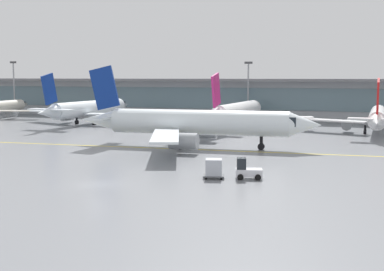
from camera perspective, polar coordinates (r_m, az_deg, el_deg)
The scene contains 11 objects.
ground_plane at distance 47.94m, azimuth -10.62°, elevation -5.50°, with size 400.00×400.00×0.00m, color slate.
taxiway_centreline_stripe at distance 69.54m, azimuth 0.26°, elevation -1.60°, with size 110.00×0.36×0.01m, color yellow.
terminal_concourse at distance 121.12m, azimuth 7.84°, elevation 4.21°, with size 193.12×11.00×9.60m.
gate_airplane_1 at distance 109.28m, azimuth -11.62°, elevation 2.99°, with size 30.23×32.60×10.79m.
gate_airplane_2 at distance 99.79m, azimuth 5.19°, elevation 2.75°, with size 30.21×32.53×10.78m.
gate_airplane_3 at distance 94.53m, azimuth 20.37°, elevation 1.98°, with size 27.68×29.75×9.86m.
taxiing_regional_jet at distance 71.12m, azimuth 0.42°, elevation 1.43°, with size 35.37×32.80×11.71m.
baggage_tug at distance 49.86m, azimuth 6.23°, elevation -3.91°, with size 2.87×2.16×2.10m.
cargo_dolly_lead at distance 49.80m, azimuth 2.49°, elevation -3.70°, with size 2.44×2.09×1.94m.
apron_light_mast_0 at distance 140.18m, azimuth -19.58°, elevation 5.36°, with size 1.80×0.36×14.06m.
apron_light_mast_1 at distance 114.86m, azimuth 6.40°, elevation 5.34°, with size 1.80×0.36×13.45m.
Camera 1 is at (23.23, -40.73, 10.03)m, focal length 46.91 mm.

